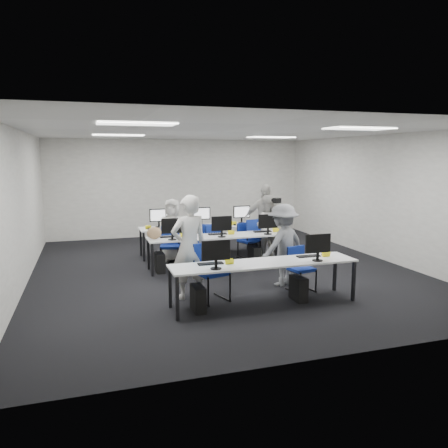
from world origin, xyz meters
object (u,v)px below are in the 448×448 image
object	(u,v)px
chair_0	(211,283)
student_0	(189,247)
chair_3	(207,251)
desk_front	(264,265)
chair_6	(210,248)
desk_mid	(219,238)
photographer	(283,245)
student_2	(172,230)
chair_5	(171,250)
chair_1	(301,277)
chair_4	(248,247)
chair_7	(250,245)
student_1	(266,226)
chair_2	(170,254)
student_3	(265,220)

from	to	relation	value
chair_0	student_0	bearing A→B (deg)	126.34
chair_3	desk_front	bearing A→B (deg)	-71.30
chair_6	student_0	distance (m)	2.95
desk_mid	student_0	distance (m)	2.21
photographer	student_2	bearing A→B (deg)	-78.66
chair_5	student_0	xyz separation A→B (m)	(-0.19, -2.73, 0.63)
chair_1	chair_4	bearing A→B (deg)	78.13
student_2	chair_7	bearing A→B (deg)	20.74
chair_4	chair_5	bearing A→B (deg)	152.20
chair_6	student_2	xyz separation A→B (m)	(-0.89, 0.12, 0.47)
chair_7	student_0	bearing A→B (deg)	-138.52
chair_1	chair_7	bearing A→B (deg)	76.21
chair_3	student_1	world-z (taller)	student_1
desk_front	chair_2	size ratio (longest dim) A/B	3.68
chair_3	chair_5	distance (m)	0.85
chair_5	student_2	world-z (taller)	student_2
student_1	student_0	bearing A→B (deg)	65.16
chair_5	desk_mid	bearing A→B (deg)	-24.99
chair_7	student_3	world-z (taller)	student_3
desk_mid	student_2	distance (m)	1.26
chair_7	desk_mid	bearing A→B (deg)	-153.38
student_2	chair_3	bearing A→B (deg)	-3.92
chair_1	student_0	size ratio (longest dim) A/B	0.45
chair_2	photographer	bearing A→B (deg)	-36.94
chair_3	chair_2	bearing A→B (deg)	-166.10
chair_6	chair_3	bearing A→B (deg)	-130.14
desk_mid	chair_1	size ratio (longest dim) A/B	3.89
chair_1	chair_3	size ratio (longest dim) A/B	0.92
chair_6	student_0	xyz separation A→B (m)	(-1.12, -2.66, 0.64)
chair_5	student_3	world-z (taller)	student_3
chair_0	student_2	xyz separation A→B (m)	(-0.09, 3.03, 0.44)
student_2	student_3	bearing A→B (deg)	22.67
chair_7	student_3	bearing A→B (deg)	-2.12
chair_4	student_2	distance (m)	1.91
desk_front	student_0	xyz separation A→B (m)	(-1.13, 0.71, 0.24)
chair_0	desk_mid	bearing A→B (deg)	53.89
student_0	chair_2	bearing A→B (deg)	-104.18
desk_front	student_0	size ratio (longest dim) A/B	1.74
chair_5	photographer	distance (m)	3.07
desk_front	chair_3	bearing A→B (deg)	93.01
chair_1	chair_6	size ratio (longest dim) A/B	0.93
student_3	student_2	bearing A→B (deg)	-162.24
student_2	photographer	size ratio (longest dim) A/B	0.94
student_0	chair_7	bearing A→B (deg)	-141.18
student_0	chair_1	bearing A→B (deg)	161.58
chair_2	student_2	distance (m)	0.62
chair_5	chair_6	distance (m)	0.94
chair_0	student_1	world-z (taller)	student_1
chair_6	chair_7	size ratio (longest dim) A/B	0.91
chair_3	chair_6	bearing A→B (deg)	75.76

